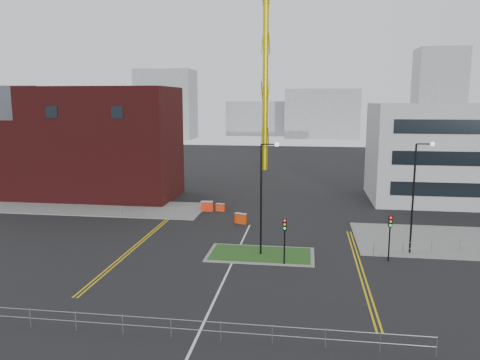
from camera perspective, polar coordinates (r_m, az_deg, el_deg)
The scene contains 25 objects.
ground at distance 31.24m, azimuth -2.74°, elevation -13.64°, with size 200.00×200.00×0.00m, color black.
pavement_left at distance 57.61m, azimuth -18.34°, elevation -3.14°, with size 28.00×8.00×0.12m, color slate.
island_kerb at distance 38.36m, azimuth 2.53°, elevation -9.06°, with size 8.60×4.60×0.08m, color slate.
grass_island at distance 38.35m, azimuth 2.53°, elevation -9.04°, with size 8.00×4.00×0.12m, color #1C4717.
brick_building at distance 63.22m, azimuth -18.67°, elevation 4.18°, with size 24.20×10.07×14.24m.
office_block at distance 63.83m, azimuth 26.92°, elevation 2.92°, with size 25.00×12.20×12.00m.
tower_crane at distance 82.43m, azimuth 6.96°, elevation 19.96°, with size 49.69×20.33×39.44m.
streetlamp_island at distance 36.96m, azimuth 2.93°, elevation -1.17°, with size 1.46×0.36×9.18m.
streetlamp_right_near at distance 39.74m, azimuth 20.71°, elevation -1.02°, with size 1.46×0.36×9.18m.
traffic_light_island at distance 35.54m, azimuth 5.46°, elevation -6.36°, with size 0.28×0.33×3.65m.
traffic_light_right at distance 37.99m, azimuth 17.82°, elevation -5.74°, with size 0.28×0.33×3.65m.
railing_front at distance 25.61m, azimuth -5.43°, elevation -17.26°, with size 24.05×0.05×1.10m.
railing_left at distance 50.39m, azimuth -11.20°, elevation -3.83°, with size 6.05×0.05×1.10m.
centre_line at distance 33.06m, azimuth -2.07°, elevation -12.28°, with size 0.15×30.00×0.01m, color silver.
yellow_left_a at distance 42.66m, azimuth -12.18°, elevation -7.38°, with size 0.12×24.00×0.01m, color gold.
yellow_left_b at distance 42.56m, azimuth -11.80°, elevation -7.41°, with size 0.12×24.00×0.01m, color gold.
yellow_right_a at distance 36.54m, azimuth 14.19°, elevation -10.39°, with size 0.12×20.00×0.01m, color gold.
yellow_right_b at distance 36.57m, azimuth 14.66°, elevation -10.40°, with size 0.12×20.00×0.01m, color gold.
skyline_a at distance 155.00m, azimuth -8.97°, elevation 9.08°, with size 18.00×12.00×22.00m, color gray.
skyline_b at distance 158.27m, azimuth 9.94°, elevation 7.97°, with size 24.00×12.00×16.00m, color gray.
skyline_c at distance 158.16m, azimuth 23.01°, elevation 9.53°, with size 14.00×12.00×28.00m, color gray.
skyline_d at distance 168.82m, azimuth 3.66°, elevation 7.52°, with size 30.00×12.00×12.00m, color gray.
barrier_left at distance 52.93m, azimuth -4.06°, elevation -3.15°, with size 1.39×0.57×1.15m.
barrier_mid at distance 52.83m, azimuth -2.39°, elevation -3.32°, with size 1.10×0.57×0.88m.
barrier_right at distance 47.59m, azimuth 0.07°, elevation -4.66°, with size 1.32×0.86×1.06m.
Camera 1 is at (5.54, -28.15, 12.37)m, focal length 35.00 mm.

